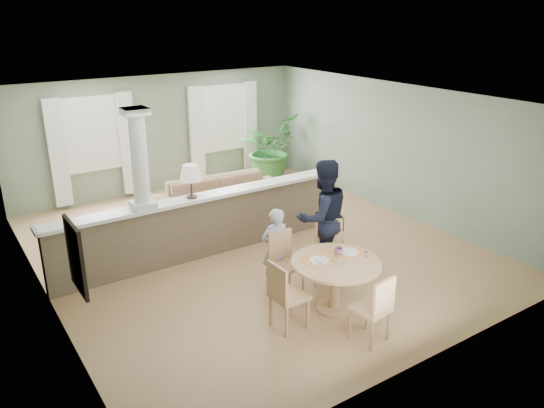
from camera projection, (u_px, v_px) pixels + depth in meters
ground at (252, 247)px, 9.66m from camera, size 8.00×8.00×0.00m
room_shell at (231, 144)px, 9.51m from camera, size 7.02×8.02×2.71m
pony_wall at (197, 219)px, 9.06m from camera, size 5.32×0.38×2.70m
sofa at (223, 199)px, 10.94m from camera, size 2.82×1.29×0.80m
houseplant at (268, 148)px, 13.16m from camera, size 1.94×1.88×1.64m
dining_table at (336, 271)px, 7.48m from camera, size 1.27×1.27×0.86m
chair_far_boy at (284, 260)px, 8.01m from camera, size 0.44×0.44×0.95m
chair_far_man at (328, 248)px, 8.32m from camera, size 0.64×0.64×1.01m
chair_near at (375, 307)px, 6.74m from camera, size 0.49×0.49×0.95m
chair_side at (285, 293)px, 7.03m from camera, size 0.46×0.46×0.98m
child_person at (275, 248)px, 8.11m from camera, size 0.50×0.35×1.29m
man_person at (323, 217)px, 8.47m from camera, size 0.98×0.79×1.91m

